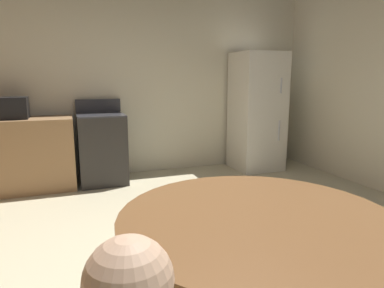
# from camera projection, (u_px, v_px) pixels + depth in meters

# --- Properties ---
(ground_plane) EXTENTS (14.00, 14.00, 0.00)m
(ground_plane) POSITION_uv_depth(u_px,v_px,m) (199.00, 275.00, 2.41)
(ground_plane) COLOR beige
(wall_back) EXTENTS (5.87, 0.12, 2.70)m
(wall_back) POSITION_uv_depth(u_px,v_px,m) (125.00, 81.00, 4.85)
(wall_back) COLOR beige
(wall_back) RESTS_ON ground
(oven_range) EXTENTS (0.60, 0.60, 1.10)m
(oven_range) POSITION_uv_depth(u_px,v_px,m) (102.00, 148.00, 4.52)
(oven_range) COLOR #2D2B28
(oven_range) RESTS_ON ground
(refrigerator) EXTENTS (0.68, 0.68, 1.76)m
(refrigerator) POSITION_uv_depth(u_px,v_px,m) (257.00, 112.00, 5.17)
(refrigerator) COLOR silver
(refrigerator) RESTS_ON ground
(microwave) EXTENTS (0.44, 0.32, 0.26)m
(microwave) POSITION_uv_depth(u_px,v_px,m) (8.00, 108.00, 4.05)
(microwave) COLOR black
(microwave) RESTS_ON kitchen_counter
(dining_table) EXTENTS (1.28, 1.28, 0.76)m
(dining_table) POSITION_uv_depth(u_px,v_px,m) (256.00, 246.00, 1.58)
(dining_table) COLOR brown
(dining_table) RESTS_ON ground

